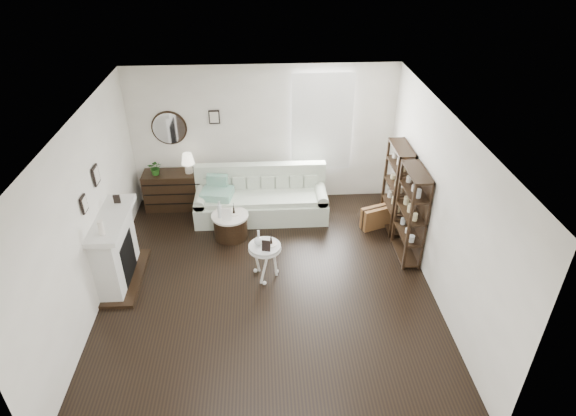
{
  "coord_description": "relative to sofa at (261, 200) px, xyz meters",
  "views": [
    {
      "loc": [
        -0.03,
        -5.77,
        4.97
      ],
      "look_at": [
        0.35,
        0.8,
        0.91
      ],
      "focal_mm": 30.0,
      "sensor_mm": 36.0,
      "label": 1
    }
  ],
  "objects": [
    {
      "name": "fireplace",
      "position": [
        -2.24,
        -1.78,
        0.22
      ],
      "size": [
        0.5,
        1.4,
        1.84
      ],
      "color": "silver",
      "rests_on": "ground"
    },
    {
      "name": "card_frame_drum",
      "position": [
        -0.6,
        -0.86,
        0.25
      ],
      "size": [
        0.17,
        0.06,
        0.22
      ],
      "primitive_type": "cube",
      "rotation": [
        -0.21,
        0.0,
        0.02
      ],
      "color": "white",
      "rests_on": "drum_table"
    },
    {
      "name": "quilt",
      "position": [
        -0.8,
        -0.12,
        0.25
      ],
      "size": [
        0.63,
        0.55,
        0.14
      ],
      "primitive_type": "cube",
      "rotation": [
        0.0,
        0.0,
        -0.19
      ],
      "color": "#299874",
      "rests_on": "sofa"
    },
    {
      "name": "pedestal_table",
      "position": [
        0.04,
        -1.86,
        0.25
      ],
      "size": [
        0.51,
        0.51,
        0.62
      ],
      "rotation": [
        0.0,
        0.0,
        -0.1
      ],
      "color": "silver",
      "rests_on": "ground"
    },
    {
      "name": "bottle_drum",
      "position": [
        -0.72,
        -0.77,
        0.29
      ],
      "size": [
        0.07,
        0.07,
        0.32
      ],
      "primitive_type": "cylinder",
      "color": "silver",
      "rests_on": "drum_table"
    },
    {
      "name": "suitcase",
      "position": [
        2.12,
        -0.53,
        -0.11
      ],
      "size": [
        0.65,
        0.41,
        0.41
      ],
      "primitive_type": "cube",
      "rotation": [
        0.0,
        0.0,
        0.35
      ],
      "color": "brown",
      "rests_on": "ground"
    },
    {
      "name": "eiffel_drum",
      "position": [
        -0.48,
        -0.65,
        0.23
      ],
      "size": [
        0.11,
        0.11,
        0.19
      ],
      "primitive_type": null,
      "rotation": [
        0.0,
        0.0,
        0.03
      ],
      "color": "black",
      "rests_on": "drum_table"
    },
    {
      "name": "eiffel_ped",
      "position": [
        0.14,
        -1.83,
        0.39
      ],
      "size": [
        0.11,
        0.11,
        0.19
      ],
      "primitive_type": null,
      "rotation": [
        0.0,
        0.0,
        0.02
      ],
      "color": "black",
      "rests_on": "pedestal_table"
    },
    {
      "name": "drum_table",
      "position": [
        -0.56,
        -0.7,
        -0.09
      ],
      "size": [
        0.65,
        0.65,
        0.45
      ],
      "rotation": [
        0.0,
        0.0,
        -0.11
      ],
      "color": "black",
      "rests_on": "ground"
    },
    {
      "name": "table_lamp",
      "position": [
        -1.35,
        0.39,
        0.63
      ],
      "size": [
        0.3,
        0.3,
        0.39
      ],
      "primitive_type": null,
      "rotation": [
        0.0,
        0.0,
        0.23
      ],
      "color": "white",
      "rests_on": "dresser"
    },
    {
      "name": "flask_ped",
      "position": [
        -0.05,
        -1.84,
        0.43
      ],
      "size": [
        0.14,
        0.14,
        0.26
      ],
      "primitive_type": null,
      "color": "silver",
      "rests_on": "pedestal_table"
    },
    {
      "name": "dresser",
      "position": [
        -1.68,
        0.39,
        0.06
      ],
      "size": [
        1.12,
        0.48,
        0.75
      ],
      "color": "black",
      "rests_on": "ground"
    },
    {
      "name": "shelf_unit_near",
      "position": [
        2.41,
        -1.43,
        0.49
      ],
      "size": [
        0.3,
        0.8,
        1.6
      ],
      "color": "black",
      "rests_on": "ground"
    },
    {
      "name": "room",
      "position": [
        0.81,
        0.62,
        1.28
      ],
      "size": [
        5.5,
        5.5,
        5.5
      ],
      "color": "black",
      "rests_on": "ground"
    },
    {
      "name": "card_frame_ped",
      "position": [
        0.06,
        -2.0,
        0.39
      ],
      "size": [
        0.14,
        0.08,
        0.17
      ],
      "primitive_type": "cube",
      "rotation": [
        -0.21,
        0.0,
        -0.21
      ],
      "color": "black",
      "rests_on": "pedestal_table"
    },
    {
      "name": "shelf_unit_far",
      "position": [
        2.41,
        -0.53,
        0.49
      ],
      "size": [
        0.3,
        0.8,
        1.6
      ],
      "color": "black",
      "rests_on": "ground"
    },
    {
      "name": "potted_plant",
      "position": [
        -1.96,
        0.35,
        0.58
      ],
      "size": [
        0.27,
        0.23,
        0.29
      ],
      "primitive_type": "imported",
      "rotation": [
        0.0,
        0.0,
        0.01
      ],
      "color": "#205217",
      "rests_on": "dresser"
    },
    {
      "name": "sofa",
      "position": [
        0.0,
        0.0,
        0.0
      ],
      "size": [
        2.46,
        0.85,
        0.96
      ],
      "color": "beige",
      "rests_on": "ground"
    }
  ]
}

